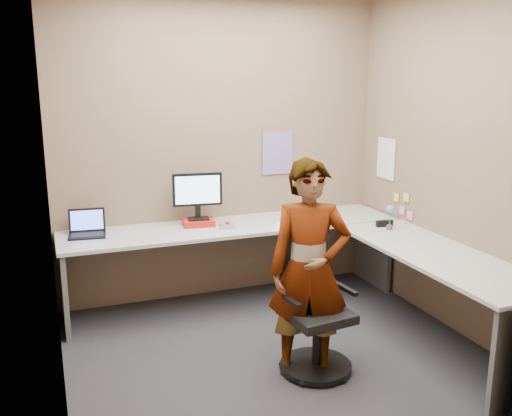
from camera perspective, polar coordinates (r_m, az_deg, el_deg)
name	(u,v)px	position (r m, az deg, el deg)	size (l,w,h in m)	color
ground	(275,350)	(4.42, 1.88, -14.03)	(3.00, 3.00, 0.00)	#232227
wall_back	(221,150)	(5.19, -3.53, 5.79)	(3.00, 3.00, 0.00)	brown
wall_right	(452,162)	(4.76, 18.99, 4.40)	(2.70, 2.70, 0.00)	brown
wall_left	(48,188)	(3.68, -20.07, 1.86)	(2.70, 2.70, 0.00)	brown
desk	(307,254)	(4.68, 5.08, -4.64)	(2.98, 2.58, 0.73)	#A2A2A2
paper_ream	(199,222)	(5.01, -5.75, -1.44)	(0.27, 0.20, 0.05)	red
monitor	(197,192)	(4.97, -5.87, 1.58)	(0.43, 0.15, 0.41)	black
laptop	(87,229)	(4.89, -16.53, -2.00)	(0.32, 0.27, 0.21)	black
trackball_mouse	(227,226)	(4.89, -2.90, -1.79)	(0.12, 0.08, 0.07)	#B7B7BC
origami	(278,224)	(4.91, 2.23, -1.65)	(0.10, 0.10, 0.06)	white
stapler	(384,223)	(5.08, 12.72, -1.51)	(0.15, 0.04, 0.06)	black
flower	(390,213)	(4.95, 13.27, -0.53)	(0.07, 0.07, 0.22)	brown
calendar_purple	(277,153)	(5.37, 2.15, 5.53)	(0.30, 0.01, 0.40)	#846BB7
calendar_white	(386,159)	(5.48, 12.88, 4.83)	(0.01, 0.28, 0.38)	white
sticky_note_a	(406,197)	(5.25, 14.80, 1.03)	(0.01, 0.07, 0.07)	#F2E059
sticky_note_b	(402,210)	(5.32, 14.41, -0.23)	(0.01, 0.07, 0.07)	pink
sticky_note_c	(410,216)	(5.23, 15.14, -0.73)	(0.01, 0.07, 0.07)	pink
sticky_note_d	(396,197)	(5.38, 13.86, 1.04)	(0.01, 0.07, 0.07)	#F2E059
office_chair	(312,316)	(4.04, 5.65, -10.71)	(0.51, 0.50, 0.95)	black
person	(309,270)	(3.86, 5.34, -6.15)	(0.55, 0.36, 1.50)	#999399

